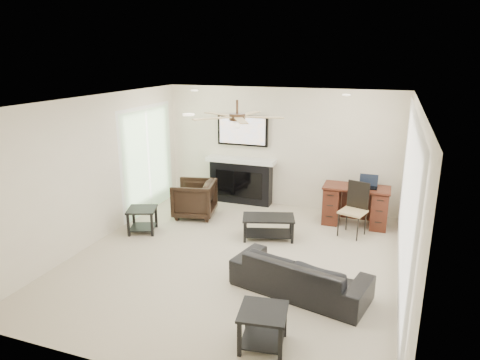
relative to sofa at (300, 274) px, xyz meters
The scene contains 10 objects.
room_shell 1.88m from the sofa, 143.32° to the left, with size 5.50×5.54×2.52m.
sofa is the anchor object (origin of this frame).
armchair 3.38m from the sofa, 140.41° to the left, with size 0.78×0.80×0.73m, color black.
coffee_table 1.84m from the sofa, 119.36° to the left, with size 0.90×0.50×0.40m, color black.
end_table_near 1.26m from the sofa, 96.84° to the right, with size 0.52×0.52×0.45m, color black.
end_table_left 3.34m from the sofa, 160.75° to the left, with size 0.50×0.50×0.45m, color black.
fireplace_unit 3.87m from the sofa, 121.68° to the left, with size 1.52×0.34×1.91m, color black.
desk 2.81m from the sofa, 80.13° to the left, with size 1.22×0.56×0.76m, color #401810.
desk_chair 2.27m from the sofa, 77.75° to the left, with size 0.42×0.44×0.97m, color black.
laptop 2.89m from the sofa, 76.07° to the left, with size 0.33×0.24×0.23m, color black.
Camera 1 is at (2.15, -5.84, 3.13)m, focal length 32.00 mm.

